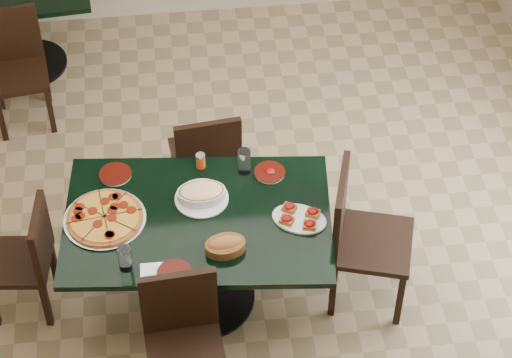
{
  "coord_description": "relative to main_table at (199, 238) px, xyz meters",
  "views": [
    {
      "loc": [
        -0.34,
        -4.07,
        5.02
      ],
      "look_at": [
        0.14,
        0.0,
        0.78
      ],
      "focal_mm": 70.0,
      "sensor_mm": 36.0,
      "label": 1
    }
  ],
  "objects": [
    {
      "name": "side_plate_near",
      "position": [
        -0.15,
        -0.4,
        0.19
      ],
      "size": [
        0.19,
        0.19,
        0.02
      ],
      "rotation": [
        0.0,
        0.0,
        0.1
      ],
      "color": "silver",
      "rests_on": "main_table"
    },
    {
      "name": "floor",
      "position": [
        0.23,
        0.24,
        -0.57
      ],
      "size": [
        5.5,
        5.5,
        0.0
      ],
      "primitive_type": "plane",
      "color": "olive",
      "rests_on": "ground"
    },
    {
      "name": "back_table",
      "position": [
        -1.17,
        2.43,
        -0.04
      ],
      "size": [
        1.13,
        0.87,
        0.75
      ],
      "rotation": [
        0.0,
        0.0,
        0.08
      ],
      "color": "black",
      "rests_on": "floor"
    },
    {
      "name": "chair_right",
      "position": [
        0.94,
        -0.05,
        -0.01
      ],
      "size": [
        0.58,
        0.58,
        0.99
      ],
      "rotation": [
        0.0,
        0.0,
        1.28
      ],
      "color": "black",
      "rests_on": "floor"
    },
    {
      "name": "back_chair_near",
      "position": [
        -1.17,
        1.88,
        -0.08
      ],
      "size": [
        0.46,
        0.46,
        0.88
      ],
      "rotation": [
        0.0,
        0.0,
        0.13
      ],
      "color": "black",
      "rests_on": "floor"
    },
    {
      "name": "main_table",
      "position": [
        0.0,
        0.0,
        0.0
      ],
      "size": [
        1.62,
        1.13,
        0.75
      ],
      "rotation": [
        0.0,
        0.0,
        -0.1
      ],
      "color": "black",
      "rests_on": "floor"
    },
    {
      "name": "lasagna_casserole",
      "position": [
        0.04,
        0.14,
        0.23
      ],
      "size": [
        0.32,
        0.32,
        0.09
      ],
      "rotation": [
        0.0,
        0.0,
        0.0
      ],
      "color": "silver",
      "rests_on": "main_table"
    },
    {
      "name": "side_plate_far_r",
      "position": [
        0.46,
        0.31,
        0.19
      ],
      "size": [
        0.19,
        0.19,
        0.03
      ],
      "rotation": [
        0.0,
        0.0,
        -0.22
      ],
      "color": "silver",
      "rests_on": "main_table"
    },
    {
      "name": "water_glass_a",
      "position": [
        0.31,
        0.34,
        0.27
      ],
      "size": [
        0.08,
        0.08,
        0.17
      ],
      "primitive_type": "cylinder",
      "color": "white",
      "rests_on": "main_table"
    },
    {
      "name": "water_glass_b",
      "position": [
        -0.42,
        -0.32,
        0.26
      ],
      "size": [
        0.08,
        0.08,
        0.16
      ],
      "primitive_type": "cylinder",
      "color": "white",
      "rests_on": "main_table"
    },
    {
      "name": "bruschetta_platter",
      "position": [
        0.58,
        -0.08,
        0.21
      ],
      "size": [
        0.38,
        0.34,
        0.05
      ],
      "rotation": [
        0.0,
        0.0,
        -0.45
      ],
      "color": "silver",
      "rests_on": "main_table"
    },
    {
      "name": "chair_left",
      "position": [
        -1.01,
        0.08,
        -0.11
      ],
      "size": [
        0.42,
        0.42,
        0.82
      ],
      "rotation": [
        0.0,
        0.0,
        -1.68
      ],
      "color": "black",
      "rests_on": "floor"
    },
    {
      "name": "pepper_shaker",
      "position": [
        0.05,
        0.41,
        0.23
      ],
      "size": [
        0.06,
        0.06,
        0.1
      ],
      "color": "#BC4314",
      "rests_on": "main_table"
    },
    {
      "name": "napkin_setting",
      "position": [
        -0.26,
        -0.39,
        0.18
      ],
      "size": [
        0.17,
        0.17,
        0.01
      ],
      "rotation": [
        0.0,
        0.0,
        -0.03
      ],
      "color": "white",
      "rests_on": "main_table"
    },
    {
      "name": "pepperoni_pizza",
      "position": [
        -0.53,
        0.04,
        0.2
      ],
      "size": [
        0.47,
        0.47,
        0.04
      ],
      "rotation": [
        0.0,
        0.0,
        0.15
      ],
      "color": "silver",
      "rests_on": "main_table"
    },
    {
      "name": "chair_far",
      "position": [
        0.1,
        0.73,
        -0.07
      ],
      "size": [
        0.46,
        0.46,
        0.9
      ],
      "rotation": [
        0.0,
        0.0,
        3.25
      ],
      "color": "black",
      "rests_on": "floor"
    },
    {
      "name": "side_plate_far_l",
      "position": [
        -0.46,
        0.4,
        0.19
      ],
      "size": [
        0.2,
        0.2,
        0.02
      ],
      "rotation": [
        0.0,
        0.0,
        0.22
      ],
      "color": "silver",
      "rests_on": "main_table"
    },
    {
      "name": "bread_basket",
      "position": [
        0.14,
        -0.26,
        0.22
      ],
      "size": [
        0.25,
        0.19,
        0.1
      ],
      "rotation": [
        0.0,
        0.0,
        0.14
      ],
      "color": "brown",
      "rests_on": "main_table"
    },
    {
      "name": "chair_near",
      "position": [
        -0.14,
        -0.63,
        -0.06
      ],
      "size": [
        0.45,
        0.45,
        0.9
      ],
      "rotation": [
        0.0,
        0.0,
        0.07
      ],
      "color": "black",
      "rests_on": "floor"
    }
  ]
}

